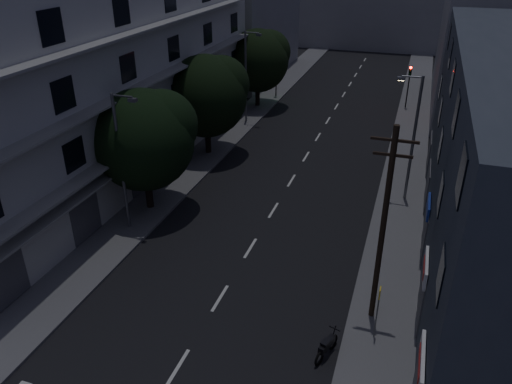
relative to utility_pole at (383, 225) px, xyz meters
The scene contains 20 objects.
ground 19.54m from the utility_pole, 111.65° to the left, with size 160.00×160.00×0.00m, color black.
sidewalk_left 23.29m from the utility_pole, 129.47° to the left, with size 3.00×90.00×0.15m, color #565659.
sidewalk_right 18.24m from the utility_pole, 88.32° to the left, with size 3.00×90.00×0.15m, color #565659.
lane_markings 25.31m from the utility_pole, 106.33° to the left, with size 0.15×60.50×0.01m.
building_left 21.82m from the utility_pole, 150.81° to the left, with size 7.00×36.00×14.00m.
building_right 8.30m from the utility_pole, 52.75° to the left, with size 6.19×28.00×11.00m.
building_far_left 44.92m from the utility_pole, 115.06° to the left, with size 6.00×20.00×16.00m, color slate.
building_far_right 34.99m from the utility_pole, 81.75° to the left, with size 6.00×20.00×13.00m, color slate.
building_far_end 62.98m from the utility_pole, 96.37° to the left, with size 24.00×8.00×10.00m, color slate.
tree_near 15.56m from the utility_pole, 157.48° to the left, with size 6.09×6.09×7.52m.
tree_mid 21.02m from the utility_pole, 133.17° to the left, with size 6.17×6.17×7.59m.
tree_far 31.66m from the utility_pole, 117.24° to the left, with size 6.02×6.02×7.44m.
traffic_signal_far_right 32.00m from the utility_pole, 90.63° to the left, with size 0.28×0.37×4.10m.
traffic_signal_far_left 34.63m from the utility_pole, 113.33° to the left, with size 0.28×0.37×4.10m.
street_lamp_left_near 14.68m from the utility_pole, 166.84° to the left, with size 1.51×0.25×8.00m.
street_lamp_right 12.07m from the utility_pole, 87.02° to the left, with size 1.51×0.25×8.00m.
street_lamp_left_far 27.10m from the utility_pole, 121.00° to the left, with size 1.51×0.25×8.00m.
utility_pole is the anchor object (origin of this frame).
bus_stop_sign 3.27m from the utility_pole, 78.80° to the right, with size 0.06×0.35×2.52m.
motorcycle 5.49m from the utility_pole, 117.10° to the right, with size 0.78×1.73×1.15m.
Camera 1 is at (7.50, -10.79, 15.36)m, focal length 35.00 mm.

